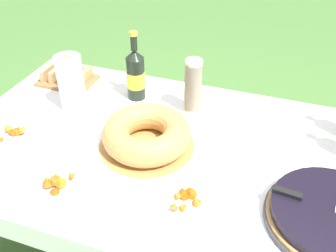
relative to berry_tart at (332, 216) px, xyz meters
name	(u,v)px	position (x,y,z in m)	size (l,w,h in m)	color
garden_table	(169,160)	(-0.57, 0.18, -0.09)	(1.67, 0.97, 0.67)	brown
tablecloth	(169,150)	(-0.57, 0.18, -0.04)	(1.68, 0.98, 0.10)	white
berry_tart	(332,216)	(0.00, 0.00, 0.00)	(0.40, 0.40, 0.06)	#38383D
serving_knife	(325,205)	(-0.03, 0.00, 0.04)	(0.38, 0.07, 0.01)	silver
bundt_cake	(147,134)	(-0.66, 0.16, 0.03)	(0.36, 0.36, 0.11)	#B78447
cup_stack	(193,87)	(-0.56, 0.44, 0.09)	(0.07, 0.07, 0.24)	beige
juice_bottle_red	(136,75)	(-0.83, 0.46, 0.09)	(0.08, 0.08, 0.31)	black
snack_plate_near	(14,134)	(-1.17, 0.04, -0.02)	(0.22, 0.22, 0.06)	white
snack_plate_left	(57,182)	(-0.86, -0.13, -0.02)	(0.20, 0.20, 0.06)	white
snack_plate_right	(185,200)	(-0.44, -0.07, -0.02)	(0.20, 0.20, 0.05)	white
paper_towel_roll	(71,83)	(-1.05, 0.30, 0.09)	(0.11, 0.11, 0.24)	white
bread_board	(67,77)	(-1.20, 0.48, 0.00)	(0.26, 0.18, 0.07)	olive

